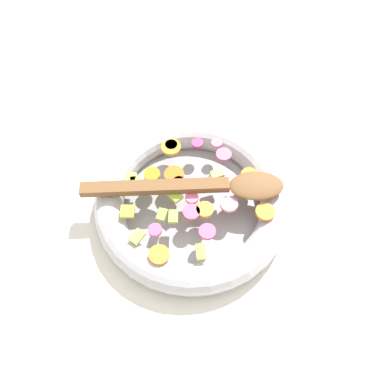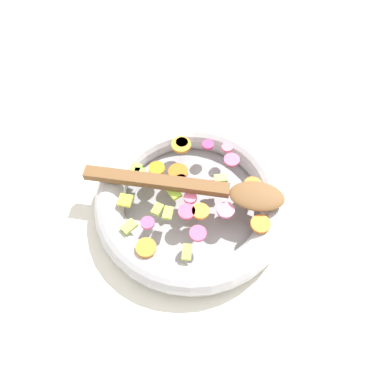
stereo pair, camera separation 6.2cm
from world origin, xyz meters
TOP-DOWN VIEW (x-y plane):
  - ground_plane at (0.00, 0.00)m, footprint 4.00×4.00m
  - skillet at (0.00, 0.00)m, footprint 0.34×0.34m
  - chopped_vegetables at (0.00, 0.00)m, footprint 0.25×0.25m
  - wooden_spoon at (0.02, 0.00)m, footprint 0.34×0.06m

SIDE VIEW (x-z plane):
  - ground_plane at x=0.00m, z-range 0.00..0.00m
  - skillet at x=0.00m, z-range 0.00..0.05m
  - chopped_vegetables at x=0.00m, z-range 0.05..0.06m
  - wooden_spoon at x=0.02m, z-range 0.06..0.07m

